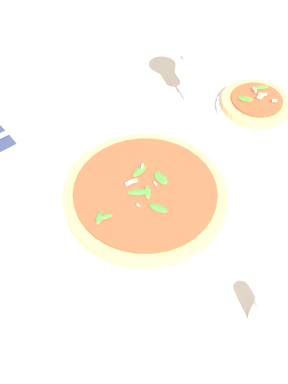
{
  "coord_description": "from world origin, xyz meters",
  "views": [
    {
      "loc": [
        0.26,
        0.51,
        0.73
      ],
      "look_at": [
        0.0,
        0.02,
        0.03
      ],
      "focal_mm": 42.0,
      "sensor_mm": 36.0,
      "label": 1
    }
  ],
  "objects_px": {
    "shaker_pepper": "(261,310)",
    "pizza_arugula_main": "(144,196)",
    "side_plate_white": "(119,84)",
    "pizza_personal_side": "(255,105)",
    "wine_glass": "(189,57)"
  },
  "relations": [
    {
      "from": "pizza_personal_side",
      "to": "wine_glass",
      "type": "distance_m",
      "value": 0.2
    },
    {
      "from": "pizza_arugula_main",
      "to": "side_plate_white",
      "type": "bearing_deg",
      "value": -107.73
    },
    {
      "from": "pizza_personal_side",
      "to": "side_plate_white",
      "type": "relative_size",
      "value": 1.2
    },
    {
      "from": "pizza_arugula_main",
      "to": "wine_glass",
      "type": "height_order",
      "value": "wine_glass"
    },
    {
      "from": "pizza_arugula_main",
      "to": "pizza_personal_side",
      "type": "xyz_separation_m",
      "value": [
        -0.37,
        -0.12,
        -0.0
      ]
    },
    {
      "from": "wine_glass",
      "to": "pizza_arugula_main",
      "type": "bearing_deg",
      "value": 43.87
    },
    {
      "from": "wine_glass",
      "to": "shaker_pepper",
      "type": "height_order",
      "value": "wine_glass"
    },
    {
      "from": "pizza_arugula_main",
      "to": "wine_glass",
      "type": "distance_m",
      "value": 0.34
    },
    {
      "from": "pizza_arugula_main",
      "to": "side_plate_white",
      "type": "distance_m",
      "value": 0.37
    },
    {
      "from": "shaker_pepper",
      "to": "pizza_arugula_main",
      "type": "bearing_deg",
      "value": -80.06
    },
    {
      "from": "pizza_personal_side",
      "to": "shaker_pepper",
      "type": "xyz_separation_m",
      "value": [
        0.31,
        0.43,
        0.02
      ]
    },
    {
      "from": "shaker_pepper",
      "to": "side_plate_white",
      "type": "bearing_deg",
      "value": -95.03
    },
    {
      "from": "wine_glass",
      "to": "side_plate_white",
      "type": "xyz_separation_m",
      "value": [
        0.12,
        -0.13,
        -0.12
      ]
    },
    {
      "from": "side_plate_white",
      "to": "shaker_pepper",
      "type": "bearing_deg",
      "value": 84.97
    },
    {
      "from": "side_plate_white",
      "to": "wine_glass",
      "type": "bearing_deg",
      "value": 132.79
    }
  ]
}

